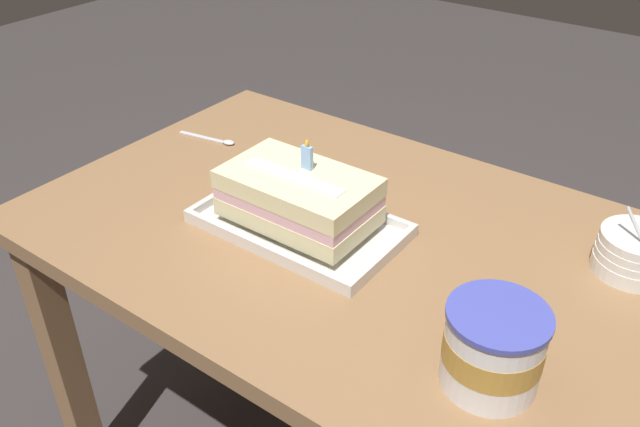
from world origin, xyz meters
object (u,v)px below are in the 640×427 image
object	(u,v)px
ice_cream_tub	(493,348)
foil_tray	(299,225)
bowl_stack	(635,253)
serving_spoon_near_tray	(217,140)
birthday_cake	(299,196)

from	to	relation	value
ice_cream_tub	foil_tray	bearing A→B (deg)	162.08
bowl_stack	serving_spoon_near_tray	size ratio (longest dim) A/B	0.87
foil_tray	serving_spoon_near_tray	distance (m)	0.40
ice_cream_tub	serving_spoon_near_tray	xyz separation A→B (m)	(-0.79, 0.30, -0.06)
foil_tray	ice_cream_tub	distance (m)	0.45
bowl_stack	ice_cream_tub	xyz separation A→B (m)	(-0.09, -0.37, 0.03)
bowl_stack	serving_spoon_near_tray	distance (m)	0.88
serving_spoon_near_tray	bowl_stack	bearing A→B (deg)	3.95
birthday_cake	ice_cream_tub	xyz separation A→B (m)	(0.43, -0.14, -0.01)
foil_tray	serving_spoon_near_tray	bearing A→B (deg)	155.37
ice_cream_tub	serving_spoon_near_tray	world-z (taller)	ice_cream_tub
bowl_stack	serving_spoon_near_tray	bearing A→B (deg)	-176.05
foil_tray	ice_cream_tub	world-z (taller)	ice_cream_tub
serving_spoon_near_tray	birthday_cake	bearing A→B (deg)	-24.63
birthday_cake	serving_spoon_near_tray	distance (m)	0.40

